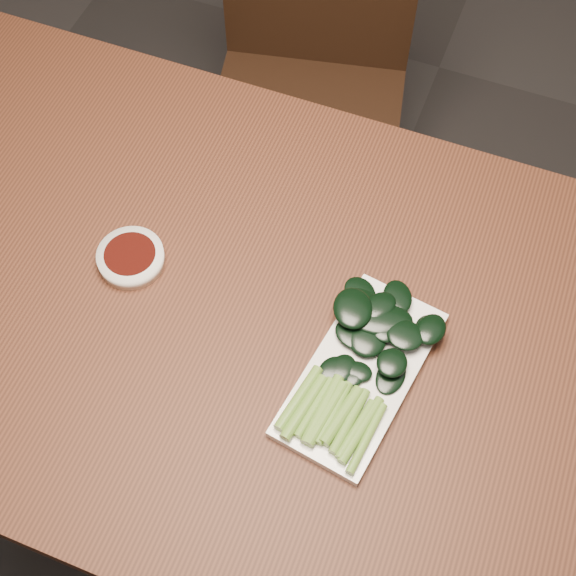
{
  "coord_description": "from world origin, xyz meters",
  "views": [
    {
      "loc": [
        0.22,
        -0.49,
        1.75
      ],
      "look_at": [
        0.01,
        0.05,
        0.76
      ],
      "focal_mm": 50.0,
      "sensor_mm": 36.0,
      "label": 1
    }
  ],
  "objects": [
    {
      "name": "ground",
      "position": [
        0.0,
        0.0,
        0.0
      ],
      "size": [
        6.0,
        6.0,
        0.0
      ],
      "primitive_type": "plane",
      "color": "#292727",
      "rests_on": "ground"
    },
    {
      "name": "table",
      "position": [
        0.0,
        0.0,
        0.68
      ],
      "size": [
        1.4,
        0.8,
        0.75
      ],
      "color": "#452113",
      "rests_on": "ground"
    },
    {
      "name": "chair_far",
      "position": [
        -0.19,
        0.69,
        0.49
      ],
      "size": [
        0.48,
        0.48,
        0.89
      ],
      "rotation": [
        0.0,
        0.0,
        0.21
      ],
      "color": "black",
      "rests_on": "ground"
    },
    {
      "name": "sauce_bowl",
      "position": [
        -0.22,
        0.01,
        0.76
      ],
      "size": [
        0.1,
        0.1,
        0.02
      ],
      "color": "white",
      "rests_on": "table"
    },
    {
      "name": "serving_plate",
      "position": [
        0.15,
        -0.04,
        0.76
      ],
      "size": [
        0.17,
        0.29,
        0.01
      ],
      "rotation": [
        0.0,
        0.0,
        -0.15
      ],
      "color": "white",
      "rests_on": "table"
    },
    {
      "name": "gai_lan",
      "position": [
        0.14,
        -0.02,
        0.78
      ],
      "size": [
        0.17,
        0.29,
        0.03
      ],
      "color": "olive",
      "rests_on": "serving_plate"
    }
  ]
}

